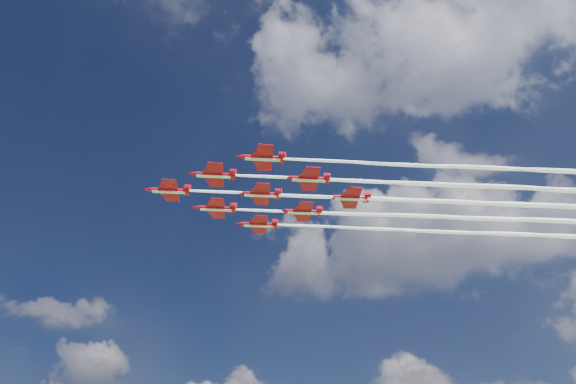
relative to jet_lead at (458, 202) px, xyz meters
name	(u,v)px	position (x,y,z in m)	size (l,w,h in m)	color
jet_lead	(458,202)	(0.00, 0.00, 0.00)	(133.19, 76.22, 2.85)	#AD0919
jet_row2_port	(513,187)	(13.35, -1.05, 0.00)	(133.19, 76.22, 2.85)	#AD0919
jet_row2_starb	(490,219)	(6.15, 11.90, 0.00)	(133.19, 76.22, 2.85)	#AD0919
jet_row3_port	(573,172)	(26.70, -2.10, 0.00)	(133.19, 76.22, 2.85)	#AD0919
jet_row3_centre	(544,206)	(19.50, 10.85, 0.00)	(133.19, 76.22, 2.85)	#AD0919
jet_row3_starb	(520,234)	(12.30, 23.79, 0.00)	(133.19, 76.22, 2.85)	#AD0919
jet_row4_starb	(572,222)	(25.65, 22.74, 0.00)	(133.19, 76.22, 2.85)	#AD0919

